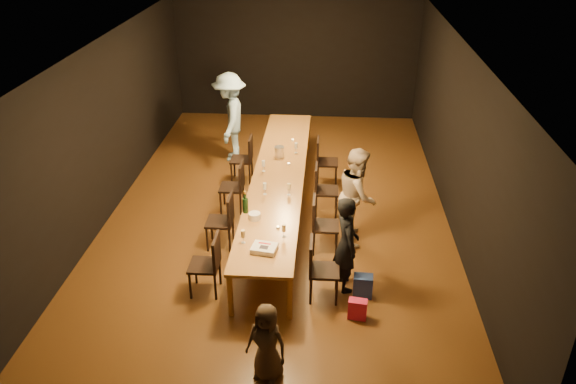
# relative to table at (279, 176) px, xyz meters

# --- Properties ---
(ground) EXTENTS (10.00, 10.00, 0.00)m
(ground) POSITION_rel_table_xyz_m (0.00, 0.00, -0.70)
(ground) COLOR #462311
(ground) RESTS_ON ground
(room_shell) EXTENTS (6.04, 10.04, 3.02)m
(room_shell) POSITION_rel_table_xyz_m (0.00, 0.00, 1.38)
(room_shell) COLOR black
(room_shell) RESTS_ON ground
(table) EXTENTS (0.90, 6.00, 0.75)m
(table) POSITION_rel_table_xyz_m (0.00, 0.00, 0.00)
(table) COLOR brown
(table) RESTS_ON ground
(chair_right_0) EXTENTS (0.42, 0.42, 0.93)m
(chair_right_0) POSITION_rel_table_xyz_m (0.85, -2.40, -0.24)
(chair_right_0) COLOR black
(chair_right_0) RESTS_ON ground
(chair_right_1) EXTENTS (0.42, 0.42, 0.93)m
(chair_right_1) POSITION_rel_table_xyz_m (0.85, -1.20, -0.24)
(chair_right_1) COLOR black
(chair_right_1) RESTS_ON ground
(chair_right_2) EXTENTS (0.42, 0.42, 0.93)m
(chair_right_2) POSITION_rel_table_xyz_m (0.85, 0.00, -0.24)
(chair_right_2) COLOR black
(chair_right_2) RESTS_ON ground
(chair_right_3) EXTENTS (0.42, 0.42, 0.93)m
(chair_right_3) POSITION_rel_table_xyz_m (0.85, 1.20, -0.24)
(chair_right_3) COLOR black
(chair_right_3) RESTS_ON ground
(chair_left_0) EXTENTS (0.42, 0.42, 0.93)m
(chair_left_0) POSITION_rel_table_xyz_m (-0.85, -2.40, -0.24)
(chair_left_0) COLOR black
(chair_left_0) RESTS_ON ground
(chair_left_1) EXTENTS (0.42, 0.42, 0.93)m
(chair_left_1) POSITION_rel_table_xyz_m (-0.85, -1.20, -0.24)
(chair_left_1) COLOR black
(chair_left_1) RESTS_ON ground
(chair_left_2) EXTENTS (0.42, 0.42, 0.93)m
(chair_left_2) POSITION_rel_table_xyz_m (-0.85, 0.00, -0.24)
(chair_left_2) COLOR black
(chair_left_2) RESTS_ON ground
(chair_left_3) EXTENTS (0.42, 0.42, 0.93)m
(chair_left_3) POSITION_rel_table_xyz_m (-0.85, 1.20, -0.24)
(chair_left_3) COLOR black
(chair_left_3) RESTS_ON ground
(woman_birthday) EXTENTS (0.47, 0.60, 1.47)m
(woman_birthday) POSITION_rel_table_xyz_m (1.15, -2.13, 0.03)
(woman_birthday) COLOR black
(woman_birthday) RESTS_ON ground
(woman_tan) EXTENTS (0.66, 0.82, 1.61)m
(woman_tan) POSITION_rel_table_xyz_m (1.35, -0.78, 0.10)
(woman_tan) COLOR beige
(woman_tan) RESTS_ON ground
(man_blue) EXTENTS (0.78, 1.26, 1.89)m
(man_blue) POSITION_rel_table_xyz_m (-1.22, 2.24, 0.24)
(man_blue) COLOR #99C5ED
(man_blue) RESTS_ON ground
(child) EXTENTS (0.58, 0.48, 1.03)m
(child) POSITION_rel_table_xyz_m (0.21, -3.94, -0.19)
(child) COLOR #423325
(child) RESTS_ON ground
(gift_bag_red) EXTENTS (0.27, 0.17, 0.29)m
(gift_bag_red) POSITION_rel_table_xyz_m (1.31, -2.83, -0.55)
(gift_bag_red) COLOR #E22154
(gift_bag_red) RESTS_ON ground
(gift_bag_blue) EXTENTS (0.28, 0.20, 0.34)m
(gift_bag_blue) POSITION_rel_table_xyz_m (1.41, -2.34, -0.53)
(gift_bag_blue) COLOR #2A4DB8
(gift_bag_blue) RESTS_ON ground
(birthday_cake) EXTENTS (0.38, 0.32, 0.08)m
(birthday_cake) POSITION_rel_table_xyz_m (0.01, -2.41, 0.09)
(birthday_cake) COLOR white
(birthday_cake) RESTS_ON table
(plate_stack) EXTENTS (0.24, 0.24, 0.10)m
(plate_stack) POSITION_rel_table_xyz_m (-0.23, -1.57, 0.10)
(plate_stack) COLOR white
(plate_stack) RESTS_ON table
(champagne_bottle) EXTENTS (0.11, 0.11, 0.37)m
(champagne_bottle) POSITION_rel_table_xyz_m (-0.39, -1.38, 0.23)
(champagne_bottle) COLOR black
(champagne_bottle) RESTS_ON table
(ice_bucket) EXTENTS (0.24, 0.24, 0.20)m
(ice_bucket) POSITION_rel_table_xyz_m (-0.05, 0.73, 0.15)
(ice_bucket) COLOR silver
(ice_bucket) RESTS_ON table
(wineglass_0) EXTENTS (0.06, 0.06, 0.21)m
(wineglass_0) POSITION_rel_table_xyz_m (-0.30, -2.23, 0.15)
(wineglass_0) COLOR beige
(wineglass_0) RESTS_ON table
(wineglass_1) EXTENTS (0.06, 0.06, 0.21)m
(wineglass_1) POSITION_rel_table_xyz_m (0.25, -2.04, 0.15)
(wineglass_1) COLOR beige
(wineglass_1) RESTS_ON table
(wineglass_2) EXTENTS (0.06, 0.06, 0.21)m
(wineglass_2) POSITION_rel_table_xyz_m (-0.16, -0.77, 0.15)
(wineglass_2) COLOR silver
(wineglass_2) RESTS_ON table
(wineglass_3) EXTENTS (0.06, 0.06, 0.21)m
(wineglass_3) POSITION_rel_table_xyz_m (0.23, -0.76, 0.15)
(wineglass_3) COLOR beige
(wineglass_3) RESTS_ON table
(wineglass_4) EXTENTS (0.06, 0.06, 0.21)m
(wineglass_4) POSITION_rel_table_xyz_m (-0.28, 0.09, 0.15)
(wineglass_4) COLOR silver
(wineglass_4) RESTS_ON table
(wineglass_5) EXTENTS (0.06, 0.06, 0.21)m
(wineglass_5) POSITION_rel_table_xyz_m (0.25, 0.93, 0.15)
(wineglass_5) COLOR silver
(wineglass_5) RESTS_ON table
(tealight_near) EXTENTS (0.05, 0.05, 0.03)m
(tealight_near) POSITION_rel_table_xyz_m (0.15, -1.81, 0.06)
(tealight_near) COLOR #B2B7B2
(tealight_near) RESTS_ON table
(tealight_mid) EXTENTS (0.05, 0.05, 0.03)m
(tealight_mid) POSITION_rel_table_xyz_m (0.15, 0.40, 0.06)
(tealight_mid) COLOR #B2B7B2
(tealight_mid) RESTS_ON table
(tealight_far) EXTENTS (0.05, 0.05, 0.03)m
(tealight_far) POSITION_rel_table_xyz_m (0.15, 1.51, 0.06)
(tealight_far) COLOR #B2B7B2
(tealight_far) RESTS_ON table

